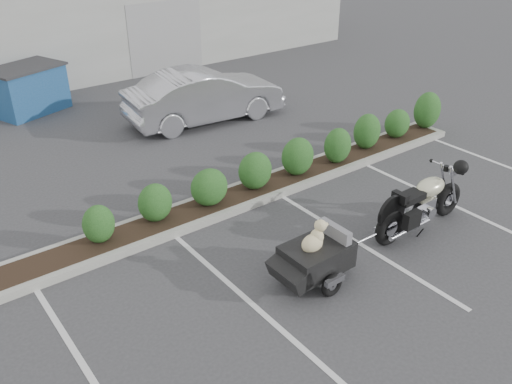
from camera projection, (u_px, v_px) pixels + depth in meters
ground at (292, 251)px, 10.15m from camera, size 90.00×90.00×0.00m
planter_kerb at (263, 189)px, 12.19m from camera, size 12.00×1.00×0.15m
building at (12, 10)px, 21.13m from camera, size 26.00×10.00×4.00m
motorcycle at (422, 204)px, 10.56m from camera, size 2.53×0.85×1.46m
pet_trailer at (315, 256)px, 9.14m from camera, size 2.01×1.12×1.21m
sedan at (205, 96)px, 15.79m from camera, size 4.78×2.04×1.53m
dumpster at (27, 89)px, 16.50m from camera, size 2.53×2.12×1.42m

